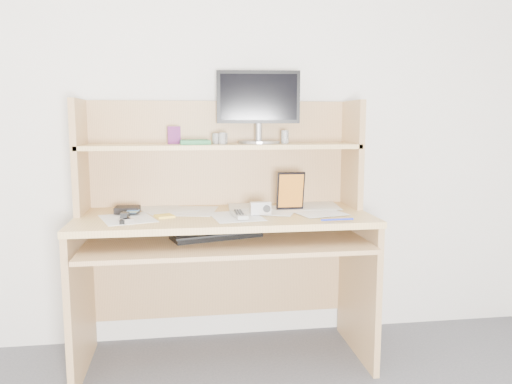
{
  "coord_description": "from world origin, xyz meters",
  "views": [
    {
      "loc": [
        -0.19,
        -0.88,
        1.19
      ],
      "look_at": [
        0.15,
        1.43,
        0.86
      ],
      "focal_mm": 35.0,
      "sensor_mm": 36.0,
      "label": 1
    }
  ],
  "objects": [
    {
      "name": "sticky_note_pad",
      "position": [
        -0.28,
        1.44,
        0.76
      ],
      "size": [
        0.1,
        0.1,
        0.01
      ],
      "primitive_type": "cube",
      "rotation": [
        0.0,
        0.0,
        0.37
      ],
      "color": "#FFFC43",
      "rests_on": "desk"
    },
    {
      "name": "card_box",
      "position": [
        -0.23,
        1.66,
        1.13
      ],
      "size": [
        0.07,
        0.03,
        0.09
      ],
      "primitive_type": "cube",
      "rotation": [
        0.0,
        0.0,
        0.15
      ],
      "color": "maroon",
      "rests_on": "desk"
    },
    {
      "name": "chip_stack_d",
      "position": [
        0.33,
        1.64,
        1.11
      ],
      "size": [
        0.04,
        0.04,
        0.07
      ],
      "primitive_type": "cylinder",
      "rotation": [
        0.0,
        0.0,
        0.13
      ],
      "color": "white",
      "rests_on": "desk"
    },
    {
      "name": "monitor",
      "position": [
        0.2,
        1.69,
        1.28
      ],
      "size": [
        0.43,
        0.21,
        0.37
      ],
      "rotation": [
        0.0,
        0.0,
        -0.1
      ],
      "color": "#9B9CA0",
      "rests_on": "desk"
    },
    {
      "name": "chip_stack_b",
      "position": [
        0.0,
        1.6,
        1.11
      ],
      "size": [
        0.05,
        0.05,
        0.06
      ],
      "primitive_type": "cylinder",
      "rotation": [
        0.0,
        0.0,
        0.42
      ],
      "color": "white",
      "rests_on": "desk"
    },
    {
      "name": "digital_camera",
      "position": [
        0.17,
        1.42,
        0.79
      ],
      "size": [
        0.1,
        0.05,
        0.06
      ],
      "primitive_type": "cube",
      "rotation": [
        0.0,
        0.0,
        0.07
      ],
      "color": "#BCBBBE",
      "rests_on": "paper_clutter"
    },
    {
      "name": "desk",
      "position": [
        0.0,
        1.56,
        0.69
      ],
      "size": [
        1.4,
        0.7,
        1.3
      ],
      "color": "tan",
      "rests_on": "floor"
    },
    {
      "name": "tv_remote",
      "position": [
        0.06,
        1.38,
        0.76
      ],
      "size": [
        0.07,
        0.18,
        0.02
      ],
      "primitive_type": "cube",
      "rotation": [
        0.0,
        0.0,
        0.13
      ],
      "color": "#A5A6A0",
      "rests_on": "paper_clutter"
    },
    {
      "name": "chip_stack_c",
      "position": [
        -0.02,
        1.63,
        1.11
      ],
      "size": [
        0.05,
        0.05,
        0.05
      ],
      "primitive_type": "cylinder",
      "rotation": [
        0.0,
        0.0,
        0.35
      ],
      "color": "black",
      "rests_on": "desk"
    },
    {
      "name": "flip_phone",
      "position": [
        -0.44,
        1.33,
        0.77
      ],
      "size": [
        0.08,
        0.09,
        0.02
      ],
      "primitive_type": "cube",
      "rotation": [
        0.0,
        0.0,
        0.45
      ],
      "color": "#ACACAE",
      "rests_on": "paper_clutter"
    },
    {
      "name": "back_wall",
      "position": [
        0.0,
        1.8,
        1.25
      ],
      "size": [
        3.6,
        0.04,
        2.5
      ],
      "primitive_type": "cube",
      "color": "silver",
      "rests_on": "floor"
    },
    {
      "name": "shelf_book",
      "position": [
        -0.13,
        1.65,
        1.09
      ],
      "size": [
        0.15,
        0.21,
        0.02
      ],
      "primitive_type": "cube",
      "rotation": [
        0.0,
        0.0,
        0.04
      ],
      "color": "#388C4F",
      "rests_on": "desk"
    },
    {
      "name": "chip_stack_a",
      "position": [
        0.01,
        1.65,
        1.11
      ],
      "size": [
        0.05,
        0.05,
        0.05
      ],
      "primitive_type": "cylinder",
      "rotation": [
        0.0,
        0.0,
        0.16
      ],
      "color": "black",
      "rests_on": "desk"
    },
    {
      "name": "game_case",
      "position": [
        0.33,
        1.52,
        0.85
      ],
      "size": [
        0.14,
        0.02,
        0.19
      ],
      "primitive_type": "cube",
      "rotation": [
        0.0,
        0.0,
        -0.01
      ],
      "color": "black",
      "rests_on": "paper_clutter"
    },
    {
      "name": "blue_pen",
      "position": [
        0.48,
        1.22,
        0.76
      ],
      "size": [
        0.15,
        0.02,
        0.01
      ],
      "primitive_type": "cylinder",
      "rotation": [
        1.57,
        0.0,
        1.62
      ],
      "color": "#1B2CCC",
      "rests_on": "paper_clutter"
    },
    {
      "name": "wallet",
      "position": [
        -0.46,
        1.56,
        0.77
      ],
      "size": [
        0.12,
        0.1,
        0.03
      ],
      "primitive_type": "cube",
      "rotation": [
        0.0,
        0.0,
        -0.06
      ],
      "color": "black",
      "rests_on": "paper_clutter"
    },
    {
      "name": "keyboard",
      "position": [
        -0.04,
        1.41,
        0.66
      ],
      "size": [
        0.44,
        0.26,
        0.03
      ],
      "rotation": [
        0.0,
        0.0,
        0.28
      ],
      "color": "black",
      "rests_on": "desk"
    },
    {
      "name": "paper_clutter",
      "position": [
        0.0,
        1.48,
        0.75
      ],
      "size": [
        1.32,
        0.54,
        0.01
      ],
      "primitive_type": "cube",
      "color": "white",
      "rests_on": "desk"
    },
    {
      "name": "stapler",
      "position": [
        -0.45,
        1.35,
        0.77
      ],
      "size": [
        0.03,
        0.12,
        0.04
      ],
      "primitive_type": "cube",
      "rotation": [
        0.0,
        0.0,
        -0.0
      ],
      "color": "black",
      "rests_on": "paper_clutter"
    }
  ]
}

